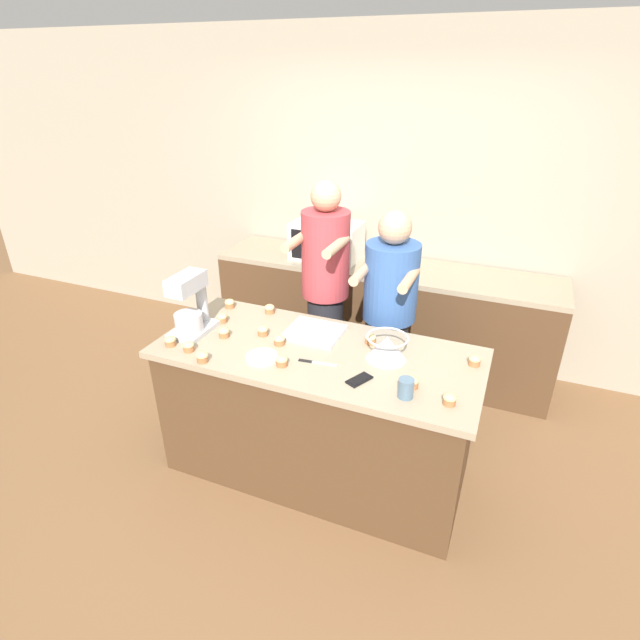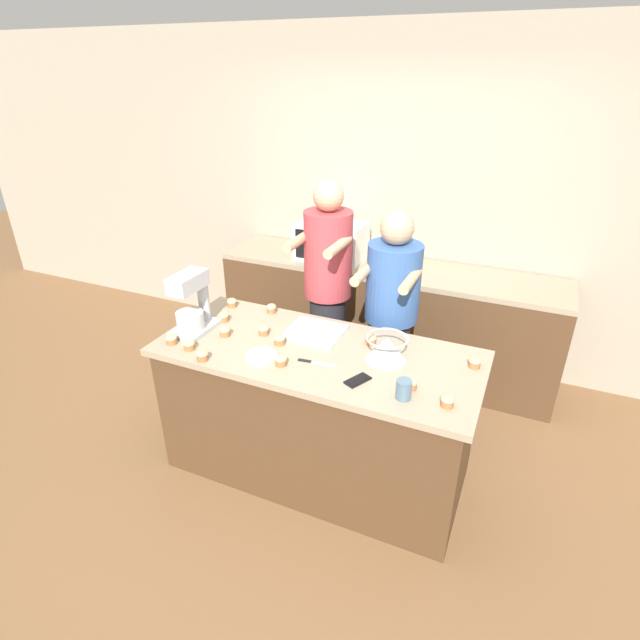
{
  "view_description": "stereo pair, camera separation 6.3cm",
  "coord_description": "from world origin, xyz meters",
  "px_view_note": "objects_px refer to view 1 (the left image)",
  "views": [
    {
      "loc": [
        0.98,
        -2.31,
        2.38
      ],
      "look_at": [
        0.0,
        0.04,
        1.08
      ],
      "focal_mm": 28.0,
      "sensor_mm": 36.0,
      "label": 1
    },
    {
      "loc": [
        1.03,
        -2.29,
        2.38
      ],
      "look_at": [
        0.0,
        0.04,
        1.08
      ],
      "focal_mm": 28.0,
      "sensor_mm": 36.0,
      "label": 2
    }
  ],
  "objects_px": {
    "baking_tray": "(314,331)",
    "cupcake_13": "(370,339)",
    "cupcake_4": "(412,382)",
    "cupcake_8": "(270,309)",
    "cupcake_12": "(450,399)",
    "cupcake_0": "(170,341)",
    "knife": "(315,362)",
    "cupcake_3": "(202,357)",
    "cupcake_1": "(282,361)",
    "cupcake_11": "(224,332)",
    "cupcake_9": "(475,360)",
    "cupcake_6": "(230,303)",
    "small_plate": "(262,357)",
    "cupcake_5": "(189,346)",
    "person_left": "(325,297)",
    "microwave_oven": "(327,240)",
    "cupcake_2": "(222,318)",
    "stand_mixer": "(191,307)",
    "cell_phone": "(359,380)",
    "cupcake_10": "(279,340)",
    "person_right": "(388,320)",
    "mixing_bowl": "(387,347)",
    "cupcake_7": "(263,331)",
    "drinking_glass": "(406,388)"
  },
  "relations": [
    {
      "from": "person_right",
      "to": "cupcake_10",
      "type": "bearing_deg",
      "value": -123.85
    },
    {
      "from": "cupcake_8",
      "to": "cupcake_12",
      "type": "distance_m",
      "value": 1.4
    },
    {
      "from": "knife",
      "to": "cell_phone",
      "type": "bearing_deg",
      "value": -14.13
    },
    {
      "from": "cupcake_4",
      "to": "cupcake_2",
      "type": "bearing_deg",
      "value": 169.0
    },
    {
      "from": "drinking_glass",
      "to": "knife",
      "type": "distance_m",
      "value": 0.56
    },
    {
      "from": "stand_mixer",
      "to": "cell_phone",
      "type": "height_order",
      "value": "stand_mixer"
    },
    {
      "from": "cupcake_13",
      "to": "baking_tray",
      "type": "bearing_deg",
      "value": -176.59
    },
    {
      "from": "person_left",
      "to": "baking_tray",
      "type": "height_order",
      "value": "person_left"
    },
    {
      "from": "microwave_oven",
      "to": "cupcake_6",
      "type": "bearing_deg",
      "value": -103.94
    },
    {
      "from": "cupcake_4",
      "to": "cupcake_7",
      "type": "bearing_deg",
      "value": 168.36
    },
    {
      "from": "cupcake_0",
      "to": "cupcake_9",
      "type": "xyz_separation_m",
      "value": [
        1.69,
        0.47,
        0.0
      ]
    },
    {
      "from": "microwave_oven",
      "to": "cupcake_1",
      "type": "height_order",
      "value": "microwave_oven"
    },
    {
      "from": "cupcake_3",
      "to": "cupcake_1",
      "type": "bearing_deg",
      "value": 17.21
    },
    {
      "from": "cupcake_9",
      "to": "cupcake_11",
      "type": "bearing_deg",
      "value": -170.11
    },
    {
      "from": "small_plate",
      "to": "knife",
      "type": "height_order",
      "value": "small_plate"
    },
    {
      "from": "cupcake_10",
      "to": "cupcake_13",
      "type": "distance_m",
      "value": 0.54
    },
    {
      "from": "baking_tray",
      "to": "cupcake_8",
      "type": "relative_size",
      "value": 5.0
    },
    {
      "from": "cupcake_7",
      "to": "person_right",
      "type": "bearing_deg",
      "value": 45.83
    },
    {
      "from": "baking_tray",
      "to": "cupcake_5",
      "type": "bearing_deg",
      "value": -141.54
    },
    {
      "from": "person_right",
      "to": "cupcake_1",
      "type": "height_order",
      "value": "person_right"
    },
    {
      "from": "baking_tray",
      "to": "cupcake_6",
      "type": "relative_size",
      "value": 5.0
    },
    {
      "from": "person_right",
      "to": "cupcake_11",
      "type": "xyz_separation_m",
      "value": [
        -0.83,
        -0.75,
        0.1
      ]
    },
    {
      "from": "person_left",
      "to": "cupcake_13",
      "type": "distance_m",
      "value": 0.69
    },
    {
      "from": "cupcake_9",
      "to": "cupcake_6",
      "type": "bearing_deg",
      "value": 175.89
    },
    {
      "from": "cupcake_8",
      "to": "cupcake_10",
      "type": "xyz_separation_m",
      "value": [
        0.25,
        -0.36,
        0.0
      ]
    },
    {
      "from": "cupcake_1",
      "to": "cupcake_11",
      "type": "xyz_separation_m",
      "value": [
        -0.47,
        0.16,
        0.0
      ]
    },
    {
      "from": "baking_tray",
      "to": "cupcake_2",
      "type": "height_order",
      "value": "cupcake_2"
    },
    {
      "from": "cupcake_13",
      "to": "cupcake_0",
      "type": "bearing_deg",
      "value": -156.14
    },
    {
      "from": "cupcake_4",
      "to": "cupcake_13",
      "type": "xyz_separation_m",
      "value": [
        -0.34,
        0.36,
        0.0
      ]
    },
    {
      "from": "cupcake_4",
      "to": "cupcake_8",
      "type": "bearing_deg",
      "value": 155.59
    },
    {
      "from": "microwave_oven",
      "to": "cell_phone",
      "type": "height_order",
      "value": "microwave_oven"
    },
    {
      "from": "cupcake_3",
      "to": "microwave_oven",
      "type": "bearing_deg",
      "value": 88.69
    },
    {
      "from": "person_left",
      "to": "cupcake_7",
      "type": "bearing_deg",
      "value": -103.49
    },
    {
      "from": "cupcake_6",
      "to": "cupcake_7",
      "type": "height_order",
      "value": "same"
    },
    {
      "from": "cupcake_3",
      "to": "cupcake_11",
      "type": "relative_size",
      "value": 1.0
    },
    {
      "from": "baking_tray",
      "to": "cupcake_10",
      "type": "distance_m",
      "value": 0.25
    },
    {
      "from": "baking_tray",
      "to": "cupcake_13",
      "type": "xyz_separation_m",
      "value": [
        0.35,
        0.02,
        0.01
      ]
    },
    {
      "from": "microwave_oven",
      "to": "cupcake_13",
      "type": "distance_m",
      "value": 1.44
    },
    {
      "from": "cupcake_9",
      "to": "mixing_bowl",
      "type": "bearing_deg",
      "value": -165.68
    },
    {
      "from": "cupcake_2",
      "to": "cupcake_12",
      "type": "relative_size",
      "value": 1.0
    },
    {
      "from": "knife",
      "to": "person_left",
      "type": "bearing_deg",
      "value": 108.17
    },
    {
      "from": "cupcake_5",
      "to": "cupcake_12",
      "type": "height_order",
      "value": "same"
    },
    {
      "from": "knife",
      "to": "cupcake_3",
      "type": "xyz_separation_m",
      "value": [
        -0.59,
        -0.23,
        0.03
      ]
    },
    {
      "from": "cupcake_2",
      "to": "cupcake_12",
      "type": "bearing_deg",
      "value": -12.27
    },
    {
      "from": "person_right",
      "to": "cupcake_6",
      "type": "height_order",
      "value": "person_right"
    },
    {
      "from": "person_right",
      "to": "cupcake_0",
      "type": "relative_size",
      "value": 23.56
    },
    {
      "from": "microwave_oven",
      "to": "cupcake_9",
      "type": "height_order",
      "value": "microwave_oven"
    },
    {
      "from": "small_plate",
      "to": "cupcake_5",
      "type": "bearing_deg",
      "value": -168.51
    },
    {
      "from": "person_left",
      "to": "person_right",
      "type": "xyz_separation_m",
      "value": [
        0.47,
        0.0,
        -0.09
      ]
    },
    {
      "from": "cupcake_12",
      "to": "cupcake_2",
      "type": "bearing_deg",
      "value": 167.73
    }
  ]
}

